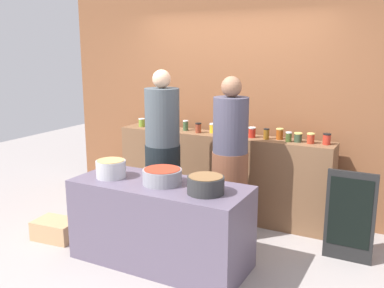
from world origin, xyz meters
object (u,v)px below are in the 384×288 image
at_px(cooking_pot_center, 162,176).
at_px(chalkboard_sign, 350,216).
at_px(preserve_jar_0, 142,123).
at_px(cooking_pot_left, 111,169).
at_px(preserve_jar_14, 327,139).
at_px(cook_in_cap, 230,167).
at_px(preserve_jar_9, 266,134).
at_px(preserve_jar_4, 198,128).
at_px(preserve_jar_5, 213,128).
at_px(preserve_jar_10, 280,134).
at_px(bread_crate, 56,229).
at_px(preserve_jar_6, 220,129).
at_px(cook_with_tongs, 163,161).
at_px(cooking_pot_right, 206,185).
at_px(preserve_jar_3, 186,125).
at_px(preserve_jar_1, 162,124).
at_px(preserve_jar_7, 236,132).
at_px(preserve_jar_2, 169,126).
at_px(preserve_jar_12, 298,137).
at_px(preserve_jar_13, 311,138).
at_px(preserve_jar_8, 252,132).

distance_m(cooking_pot_center, chalkboard_sign, 1.84).
xyz_separation_m(preserve_jar_0, cooking_pot_left, (0.61, -1.44, -0.19)).
bearing_deg(preserve_jar_14, cook_in_cap, -147.30).
xyz_separation_m(preserve_jar_0, cooking_pot_center, (1.17, -1.39, -0.20)).
bearing_deg(preserve_jar_9, preserve_jar_4, -178.55).
xyz_separation_m(preserve_jar_5, preserve_jar_10, (0.84, -0.00, 0.01)).
height_order(cooking_pot_left, bread_crate, cooking_pot_left).
bearing_deg(cooking_pot_left, preserve_jar_10, 50.56).
xyz_separation_m(preserve_jar_6, cook_with_tongs, (-0.35, -0.72, -0.27)).
bearing_deg(cooking_pot_right, preserve_jar_3, 124.26).
height_order(preserve_jar_0, preserve_jar_1, preserve_jar_1).
bearing_deg(preserve_jar_1, preserve_jar_7, 0.91).
height_order(preserve_jar_5, cook_in_cap, cook_in_cap).
relative_size(preserve_jar_2, preserve_jar_9, 0.89).
relative_size(preserve_jar_14, chalkboard_sign, 0.14).
relative_size(preserve_jar_5, bread_crate, 0.25).
bearing_deg(bread_crate, cook_with_tongs, 37.53).
distance_m(preserve_jar_5, preserve_jar_9, 0.71).
height_order(preserve_jar_1, cooking_pot_right, preserve_jar_1).
relative_size(preserve_jar_1, cooking_pot_center, 0.30).
xyz_separation_m(preserve_jar_0, preserve_jar_12, (2.07, 0.01, -0.00)).
bearing_deg(chalkboard_sign, preserve_jar_13, 135.51).
relative_size(preserve_jar_6, cook_in_cap, 0.08).
xyz_separation_m(preserve_jar_14, cooking_pot_center, (-1.21, -1.42, -0.21)).
height_order(preserve_jar_0, preserve_jar_12, preserve_jar_0).
relative_size(preserve_jar_0, preserve_jar_4, 0.88).
distance_m(preserve_jar_7, preserve_jar_8, 0.21).
distance_m(preserve_jar_12, cooking_pot_left, 2.07).
bearing_deg(cooking_pot_right, preserve_jar_6, 109.73).
xyz_separation_m(preserve_jar_8, preserve_jar_10, (0.31, 0.05, 0.00)).
distance_m(preserve_jar_14, bread_crate, 3.10).
bearing_deg(cooking_pot_right, preserve_jar_10, 82.25).
height_order(preserve_jar_14, cooking_pot_center, preserve_jar_14).
bearing_deg(cooking_pot_left, preserve_jar_7, 63.81).
xyz_separation_m(preserve_jar_7, chalkboard_sign, (1.41, -0.53, -0.61)).
height_order(preserve_jar_10, cook_with_tongs, cook_with_tongs).
bearing_deg(bread_crate, preserve_jar_9, 38.12).
distance_m(preserve_jar_0, cooking_pot_right, 2.20).
height_order(preserve_jar_13, bread_crate, preserve_jar_13).
relative_size(cooking_pot_left, chalkboard_sign, 0.32).
distance_m(preserve_jar_0, preserve_jar_14, 2.38).
bearing_deg(preserve_jar_9, cook_with_tongs, -141.29).
height_order(preserve_jar_12, preserve_jar_13, preserve_jar_13).
bearing_deg(chalkboard_sign, preserve_jar_12, 141.69).
height_order(preserve_jar_7, cooking_pot_center, preserve_jar_7).
bearing_deg(preserve_jar_8, preserve_jar_5, 174.19).
bearing_deg(cook_in_cap, preserve_jar_0, 160.23).
height_order(preserve_jar_3, preserve_jar_12, preserve_jar_3).
relative_size(preserve_jar_8, cook_with_tongs, 0.07).
xyz_separation_m(preserve_jar_1, preserve_jar_8, (1.22, 0.01, 0.01)).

